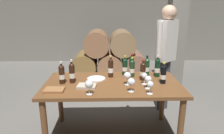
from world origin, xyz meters
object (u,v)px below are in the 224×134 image
Objects in this scene: wine_glass_2 at (150,85)px; sommelier_presenting at (166,49)px; wine_bottle_1 at (132,65)px; wine_bottle_5 at (147,67)px; wine_bottle_3 at (125,67)px; wine_glass_3 at (144,76)px; wine_bottle_6 at (62,74)px; wine_bottle_7 at (132,68)px; wine_bottle_0 at (163,74)px; wine_bottle_8 at (143,71)px; dining_table at (112,90)px; wine_bottle_4 at (111,68)px; wine_bottle_9 at (157,68)px; tasting_notebook at (87,86)px; wine_glass_0 at (131,82)px; wine_glass_1 at (148,80)px; wine_glass_5 at (89,84)px; leather_ledger at (54,90)px; serving_plate at (96,79)px; wine_glass_4 at (127,76)px; wine_bottle_2 at (72,73)px.

wine_glass_2 is 1.21m from sommelier_presenting.
wine_glass_2 is at bearing -80.30° from wine_bottle_1.
wine_bottle_5 is 0.66m from wine_glass_2.
wine_glass_3 is (0.21, -0.37, -0.02)m from wine_bottle_3.
wine_bottle_6 reaches higher than wine_bottle_7.
wine_bottle_8 is (-0.23, 0.13, 0.00)m from wine_bottle_0.
wine_bottle_4 is (-0.02, 0.24, 0.22)m from dining_table.
wine_bottle_9 is at bearing 20.54° from dining_table.
wine_bottle_6 is 0.36m from tasting_notebook.
sommelier_presenting is (0.26, 0.52, 0.16)m from wine_bottle_9.
wine_glass_0 is (-0.28, -0.58, -0.01)m from wine_bottle_5.
wine_glass_1 is at bearing -10.71° from wine_bottle_6.
wine_bottle_6 is at bearing -158.82° from wine_bottle_4.
wine_bottle_5 is 0.91m from tasting_notebook.
wine_bottle_5 is 1.82× the size of wine_glass_1.
wine_bottle_0 is 0.92× the size of wine_bottle_1.
wine_glass_1 reaches higher than wine_glass_2.
wine_bottle_6 is 1.70× the size of wine_glass_5.
wine_bottle_4 reaches higher than leather_ledger.
wine_bottle_4 is at bearing 134.63° from wine_glass_1.
wine_bottle_1 is 0.36m from wine_bottle_9.
serving_plate is (-0.21, 0.14, 0.10)m from dining_table.
wine_bottle_0 reaches higher than dining_table.
wine_bottle_5 is at bearing 114.12° from wine_bottle_0.
wine_bottle_0 is 1.65× the size of wine_glass_5.
serving_plate is at bearing 84.03° from wine_glass_5.
wine_glass_4 is (-0.02, 0.22, 0.00)m from wine_glass_0.
sommelier_presenting reaches higher than wine_glass_5.
serving_plate reaches higher than dining_table.
dining_table is at bearing 154.43° from wine_glass_1.
wine_glass_5 is at bearing -123.56° from wine_bottle_3.
tasting_notebook is (0.20, -0.17, -0.12)m from wine_bottle_2.
wine_bottle_2 is 0.17× the size of sommelier_presenting.
serving_plate is at bearing -156.52° from wine_bottle_1.
wine_glass_0 is at bearing -23.78° from wine_bottle_2.
wine_glass_0 is at bearing -96.92° from wine_bottle_1.
serving_plate is (-0.61, 0.50, -0.10)m from wine_glass_2.
wine_glass_3 is (0.19, 0.23, -0.01)m from wine_glass_0.
wine_bottle_2 is 1.93× the size of wine_glass_1.
wine_glass_0 is 1.08× the size of wine_glass_2.
dining_table is 0.70m from wine_bottle_9.
wine_glass_1 is 1.07m from sommelier_presenting.
wine_bottle_2 is 1.24× the size of serving_plate.
wine_bottle_3 reaches higher than wine_glass_5.
wine_bottle_8 is 1.66× the size of wine_glass_5.
dining_table is at bearing -3.07° from wine_bottle_2.
dining_table is at bearing 29.97° from tasting_notebook.
wine_bottle_5 reaches higher than dining_table.
wine_bottle_9 is at bearing 69.65° from wine_glass_2.
wine_bottle_0 is at bearing 37.57° from wine_glass_1.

